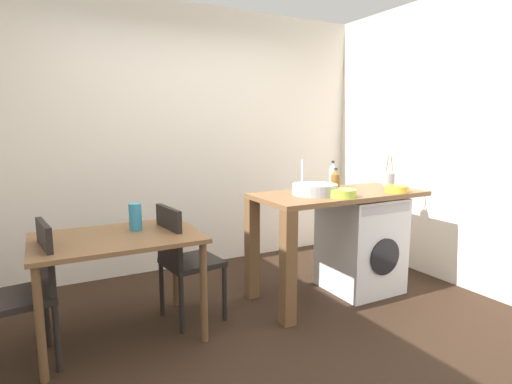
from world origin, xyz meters
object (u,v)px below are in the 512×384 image
dining_table (118,249)px  washing_machine (360,243)px  mixing_bowl (342,193)px  colander (397,188)px  chair_opposite (183,257)px  bottle_tall_green (335,181)px  chair_person_seat (29,287)px  utensil_crock (389,179)px  vase (135,217)px  bottle_squat_brown (333,176)px

dining_table → washing_machine: washing_machine is taller
mixing_bowl → colander: bearing=-2.0°
chair_opposite → bottle_tall_green: (1.38, -0.08, 0.50)m
chair_person_seat → washing_machine: 2.65m
bottle_tall_green → mixing_bowl: bottle_tall_green is taller
chair_person_seat → utensil_crock: utensil_crock is taller
utensil_crock → vase: size_ratio=1.52×
washing_machine → utensil_crock: bearing=8.1°
chair_person_seat → bottle_tall_green: size_ratio=4.42×
dining_table → bottle_squat_brown: bottle_squat_brown is taller
mixing_bowl → colander: 0.58m
chair_opposite → bottle_tall_green: 1.47m
chair_person_seat → bottle_squat_brown: bottle_squat_brown is taller
bottle_squat_brown → mixing_bowl: bottle_squat_brown is taller
bottle_tall_green → colander: 0.53m
chair_person_seat → mixing_bowl: mixing_bowl is taller
bottle_tall_green → utensil_crock: (0.62, -0.02, -0.02)m
chair_person_seat → dining_table: bearing=-88.3°
washing_machine → chair_opposite: bearing=174.8°
chair_opposite → bottle_squat_brown: bottle_squat_brown is taller
chair_opposite → utensil_crock: 2.05m
dining_table → mixing_bowl: (1.71, -0.31, 0.31)m
chair_opposite → utensil_crock: (2.00, -0.10, 0.48)m
bottle_tall_green → utensil_crock: utensil_crock is taller
mixing_bowl → utensil_crock: utensil_crock is taller
dining_table → chair_opposite: chair_opposite is taller
colander → chair_person_seat: bearing=175.3°
chair_opposite → colander: (1.82, -0.37, 0.44)m
washing_machine → bottle_tall_green: (-0.25, 0.07, 0.58)m
dining_table → vase: bearing=33.7°
washing_machine → colander: 0.59m
chair_person_seat → colander: 2.88m
colander → vase: size_ratio=1.02×
bottle_tall_green → washing_machine: bearing=-16.2°
chair_person_seat → chair_opposite: bearing=-90.4°
washing_machine → bottle_tall_green: 0.64m
bottle_tall_green → colander: bottle_tall_green is taller
bottle_tall_green → vase: size_ratio=1.03×
bottle_squat_brown → mixing_bowl: bearing=-119.3°
chair_opposite → mixing_bowl: (1.23, -0.35, 0.45)m
chair_person_seat → vase: vase is taller
chair_person_seat → bottle_tall_green: bottle_tall_green is taller
chair_person_seat → washing_machine: chair_person_seat is taller
chair_person_seat → colander: bearing=-102.5°
washing_machine → bottle_squat_brown: size_ratio=3.42×
utensil_crock → colander: bearing=-123.7°
bottle_squat_brown → mixing_bowl: size_ratio=1.11×
utensil_crock → mixing_bowl: bearing=-161.9°
dining_table → chair_opposite: (0.48, 0.04, -0.14)m
vase → mixing_bowl: bearing=-14.6°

